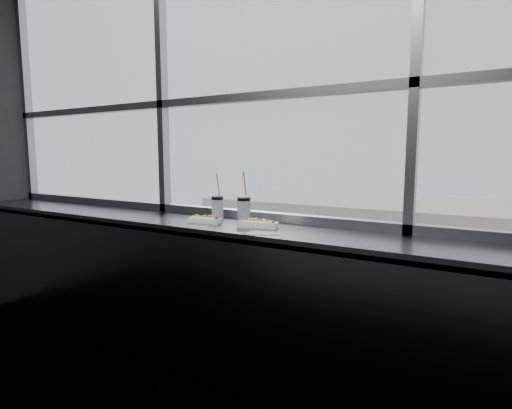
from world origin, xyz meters
The scene contains 24 objects.
wall_back_lower centered at (0.00, 1.50, 0.55)m, with size 6.00×6.00×0.00m, color black.
window_glass centered at (0.00, 1.52, 2.30)m, with size 6.00×6.00×0.00m, color silver.
window_mullions centered at (0.00, 1.50, 2.30)m, with size 6.00×0.08×2.40m, color gray, non-canonical shape.
counter centered at (0.00, 1.23, 1.07)m, with size 6.00×0.55×0.06m, color #515258.
counter_fascia centered at (0.00, 0.97, 0.55)m, with size 6.00×0.04×1.04m, color #515258.
hotdog_tray_left centered at (-0.32, 1.17, 1.12)m, with size 0.25×0.12×0.06m.
hotdog_tray_right centered at (0.11, 1.19, 1.13)m, with size 0.28×0.15×0.07m.
soda_cup_left centered at (-0.31, 1.31, 1.20)m, with size 0.09×0.09×0.35m.
soda_cup_right centered at (-0.06, 1.29, 1.21)m, with size 0.10×0.10×0.37m.
loose_straw centered at (0.25, 1.01, 1.10)m, with size 0.01×0.01×0.21m, color white.
wrapper centered at (-0.39, 1.14, 1.11)m, with size 0.09×0.06×0.02m, color silver.
plaza_ground centered at (0.00, 45.00, -11.00)m, with size 120.00×120.00×0.00m, color #BDB0A4.
street_asphalt centered at (0.00, 21.50, -10.97)m, with size 80.00×10.00×0.06m, color black.
far_sidewalk centered at (0.00, 29.50, -10.98)m, with size 80.00×6.00×0.04m, color #BDB0A4.
far_building centered at (0.00, 39.50, -7.00)m, with size 50.00×14.00×8.00m, color #B5A79B.
car_far_a centered at (-10.75, 25.50, -9.96)m, with size 5.88×2.45×1.96m, color #313131.
car_far_b centered at (1.16, 25.50, -10.00)m, with size 5.63×2.35×1.88m, color maroon.
car_near_b centered at (-7.21, 17.50, -10.00)m, with size 5.64×2.35×1.88m, color black.
car_near_c centered at (-1.36, 17.50, -9.98)m, with size 5.75×2.39×1.92m, color red.
car_near_a centered at (-14.33, 17.50, -9.89)m, with size 6.30×2.63×2.10m, color silver.
pedestrian_a centered at (-7.40, 28.52, -9.96)m, with size 0.89×0.66×1.99m, color #66605B.
pedestrian_b centered at (0.57, 30.58, -9.92)m, with size 0.92×0.69×2.08m, color #66605B.
tree_left centered at (-7.57, 29.50, -7.68)m, with size 3.14×3.14×4.90m.
tree_center centered at (0.72, 29.50, -8.04)m, with size 2.79×2.79×4.36m.
Camera 1 is at (1.41, -1.06, 1.58)m, focal length 28.00 mm.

